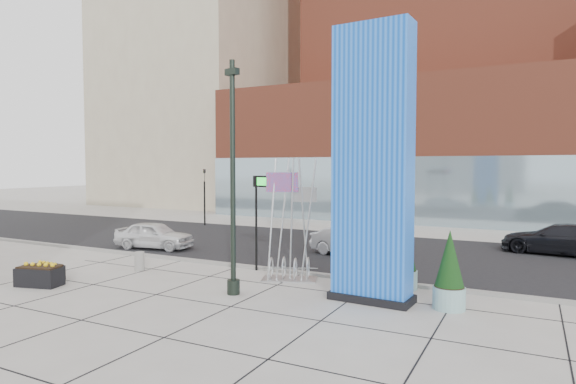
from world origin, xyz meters
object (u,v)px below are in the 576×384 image
at_px(lamp_post, 233,200).
at_px(car_white_west, 154,235).
at_px(blue_pylon, 373,169).
at_px(car_silver_mid, 353,242).
at_px(public_art_sculpture, 290,248).
at_px(overhead_street_sign, 270,189).
at_px(concrete_bollard, 139,261).

relative_size(lamp_post, car_white_west, 1.89).
distance_m(blue_pylon, car_silver_mid, 8.33).
height_order(lamp_post, public_art_sculpture, lamp_post).
distance_m(lamp_post, car_white_west, 10.53).
relative_size(public_art_sculpture, car_silver_mid, 1.09).
distance_m(public_art_sculpture, overhead_street_sign, 2.67).
height_order(concrete_bollard, car_silver_mid, car_silver_mid).
distance_m(blue_pylon, public_art_sculpture, 4.88).
xyz_separation_m(car_white_west, car_silver_mid, (9.95, 2.70, -0.00)).
bearing_deg(overhead_street_sign, car_silver_mid, 77.94).
bearing_deg(concrete_bollard, overhead_street_sign, 24.85).
xyz_separation_m(overhead_street_sign, car_white_west, (-8.05, 2.00, -2.66)).
xyz_separation_m(concrete_bollard, car_white_west, (-3.13, 4.28, 0.31)).
bearing_deg(concrete_bollard, car_silver_mid, 45.68).
bearing_deg(car_white_west, blue_pylon, -117.75).
relative_size(overhead_street_sign, car_silver_mid, 0.93).
distance_m(blue_pylon, concrete_bollard, 10.57).
bearing_deg(lamp_post, blue_pylon, 16.92).
bearing_deg(lamp_post, overhead_street_sign, 98.81).
bearing_deg(concrete_bollard, public_art_sculpture, 12.69).
bearing_deg(blue_pylon, car_silver_mid, 117.32).
xyz_separation_m(lamp_post, concrete_bollard, (-5.46, 1.27, -2.80)).
bearing_deg(lamp_post, car_silver_mid, 80.68).
xyz_separation_m(lamp_post, public_art_sculpture, (0.78, 2.67, -1.98)).
distance_m(blue_pylon, lamp_post, 4.70).
height_order(public_art_sculpture, overhead_street_sign, public_art_sculpture).
distance_m(lamp_post, concrete_bollard, 6.27).
bearing_deg(blue_pylon, overhead_street_sign, 159.52).
bearing_deg(public_art_sculpture, car_silver_mid, 64.86).
xyz_separation_m(blue_pylon, concrete_bollard, (-9.85, -0.07, -3.83)).
height_order(lamp_post, concrete_bollard, lamp_post).
distance_m(concrete_bollard, car_silver_mid, 9.76).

